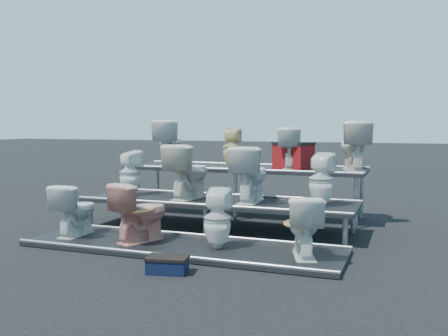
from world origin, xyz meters
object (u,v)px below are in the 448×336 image
(toilet_3, at_px, (304,226))
(toilet_10, at_px, (288,148))
(toilet_4, at_px, (130,173))
(toilet_11, at_px, (354,146))
(toilet_6, at_px, (250,174))
(red_crate, at_px, (293,157))
(step_stool, at_px, (167,266))
(toilet_0, at_px, (75,210))
(toilet_2, at_px, (217,218))
(toilet_1, at_px, (140,212))
(toilet_7, at_px, (321,179))
(toilet_9, at_px, (232,147))
(toilet_8, at_px, (169,143))
(toilet_5, at_px, (188,171))

(toilet_3, bearing_deg, toilet_10, -90.64)
(toilet_4, xyz_separation_m, toilet_11, (3.42, 1.30, 0.44))
(toilet_6, relative_size, red_crate, 1.48)
(red_crate, bearing_deg, step_stool, -79.20)
(toilet_11, bearing_deg, step_stool, 48.48)
(toilet_0, bearing_deg, toilet_2, 178.69)
(toilet_1, bearing_deg, toilet_6, -109.52)
(toilet_1, height_order, toilet_7, toilet_7)
(toilet_2, height_order, red_crate, red_crate)
(toilet_9, bearing_deg, toilet_0, 55.41)
(toilet_8, xyz_separation_m, toilet_9, (1.25, 0.00, -0.07))
(toilet_0, xyz_separation_m, red_crate, (2.52, 2.61, 0.64))
(toilet_4, bearing_deg, toilet_6, -156.18)
(toilet_1, relative_size, toilet_6, 0.94)
(toilet_6, xyz_separation_m, toilet_10, (0.26, 1.30, 0.33))
(toilet_8, bearing_deg, toilet_6, 132.40)
(toilet_4, xyz_separation_m, toilet_9, (1.30, 1.30, 0.38))
(toilet_11, bearing_deg, toilet_3, 65.98)
(step_stool, bearing_deg, toilet_6, 72.85)
(toilet_6, xyz_separation_m, toilet_9, (-0.75, 1.30, 0.33))
(toilet_7, distance_m, toilet_9, 2.26)
(toilet_0, bearing_deg, step_stool, 151.75)
(toilet_1, distance_m, toilet_3, 2.19)
(toilet_2, bearing_deg, toilet_4, -39.94)
(toilet_9, distance_m, red_crate, 1.12)
(step_stool, bearing_deg, toilet_10, 70.67)
(step_stool, bearing_deg, toilet_2, 66.84)
(toilet_2, bearing_deg, toilet_0, -7.44)
(toilet_10, distance_m, toilet_11, 1.09)
(toilet_5, distance_m, toilet_7, 2.07)
(toilet_5, relative_size, red_crate, 1.50)
(toilet_7, xyz_separation_m, toilet_10, (-0.79, 1.30, 0.37))
(toilet_8, bearing_deg, toilet_7, 142.35)
(toilet_8, bearing_deg, red_crate, 165.63)
(toilet_0, height_order, toilet_3, toilet_3)
(toilet_9, bearing_deg, step_stool, 92.33)
(toilet_7, relative_size, toilet_9, 1.09)
(toilet_5, relative_size, toilet_6, 1.02)
(toilet_8, relative_size, toilet_9, 1.20)
(toilet_3, height_order, toilet_9, toilet_9)
(toilet_4, relative_size, step_stool, 1.73)
(toilet_1, xyz_separation_m, toilet_9, (0.36, 2.60, 0.75))
(toilet_0, relative_size, step_stool, 1.71)
(toilet_1, bearing_deg, toilet_8, -49.99)
(toilet_9, distance_m, toilet_11, 2.11)
(toilet_1, distance_m, toilet_2, 1.10)
(toilet_5, bearing_deg, toilet_7, -172.57)
(toilet_4, bearing_deg, toilet_1, 149.71)
(toilet_5, distance_m, toilet_11, 2.73)
(toilet_6, bearing_deg, toilet_7, 178.42)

